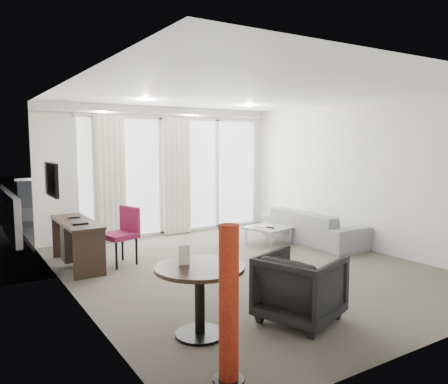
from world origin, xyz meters
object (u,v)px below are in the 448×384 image
sofa (313,226)px  rattan_chair_b (220,199)px  desk (77,244)px  rattan_chair_a (153,202)px  desk_chair (119,236)px  coffee_table (269,235)px  round_table (200,301)px  red_lamp (229,304)px  tub_armchair (300,287)px

sofa → rattan_chair_b: 3.43m
desk → rattan_chair_a: size_ratio=1.73×
rattan_chair_b → desk_chair: bearing=-164.2°
sofa → coffee_table: bearing=66.7°
desk → coffee_table: bearing=-6.5°
desk → round_table: bearing=-82.4°
red_lamp → tub_armchair: size_ratio=1.59×
red_lamp → tub_armchair: red_lamp is taller
red_lamp → rattan_chair_a: (2.39, 7.16, -0.20)m
coffee_table → round_table: bearing=-137.4°
round_table → red_lamp: red_lamp is taller
round_table → tub_armchair: size_ratio=1.10×
desk → rattan_chair_a: rattan_chair_a is taller
desk_chair → rattan_chair_a: 4.01m
desk → rattan_chair_a: bearing=50.9°
desk → rattan_chair_a: (2.60, 3.20, 0.08)m
tub_armchair → coffee_table: (1.90, 2.98, -0.20)m
red_lamp → coffee_table: (3.18, 3.58, -0.47)m
tub_armchair → coffee_table: 3.54m
round_table → rattan_chair_a: bearing=70.9°
rattan_chair_a → rattan_chair_b: rattan_chair_b is taller
red_lamp → rattan_chair_a: 7.55m
desk_chair → red_lamp: bearing=-111.7°
desk → tub_armchair: tub_armchair is taller
round_table → coffee_table: 4.05m
desk_chair → coffee_table: desk_chair is taller
red_lamp → rattan_chair_b: red_lamp is taller
desk → tub_armchair: (1.50, -3.37, 0.01)m
sofa → rattan_chair_b: bearing=-0.4°
sofa → tub_armchair: bearing=134.4°
rattan_chair_a → desk: bearing=-151.8°
desk → coffee_table: desk is taller
desk → desk_chair: (0.57, -0.27, 0.10)m
coffee_table → rattan_chair_b: size_ratio=0.81×
desk → round_table: 3.15m
desk → red_lamp: 3.98m
tub_armchair → rattan_chair_b: size_ratio=0.88×
coffee_table → rattan_chair_b: bearing=75.1°
tub_armchair → rattan_chair_a: (1.10, 6.57, 0.07)m
round_table → rattan_chair_b: rattan_chair_b is taller
desk_chair → tub_armchair: 3.24m
red_lamp → rattan_chair_b: 7.77m
desk → desk_chair: desk_chair is taller
desk → coffee_table: (3.39, -0.39, -0.19)m
coffee_table → desk: bearing=173.5°
desk_chair → sofa: desk_chair is taller
sofa → round_table: bearing=122.4°
desk → round_table: (0.41, -3.13, -0.00)m
desk_chair → round_table: size_ratio=1.02×
red_lamp → coffee_table: bearing=48.4°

